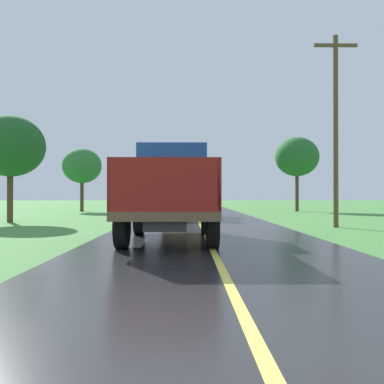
{
  "coord_description": "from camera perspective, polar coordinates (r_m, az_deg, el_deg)",
  "views": [
    {
      "loc": [
        -0.58,
        -2.7,
        1.32
      ],
      "look_at": [
        -0.44,
        8.44,
        1.4
      ],
      "focal_mm": 38.25,
      "sensor_mm": 36.0,
      "label": 1
    }
  ],
  "objects": [
    {
      "name": "banana_truck_near",
      "position": [
        12.02,
        -2.9,
        0.26
      ],
      "size": [
        2.38,
        5.82,
        2.8
      ],
      "color": "#2D2D30",
      "rests_on": "road_surface"
    },
    {
      "name": "roadside_tree_mid_right",
      "position": [
        34.12,
        14.42,
        4.75
      ],
      "size": [
        3.49,
        3.49,
        5.97
      ],
      "color": "#4C3823",
      "rests_on": "ground"
    },
    {
      "name": "utility_pole_roadside",
      "position": [
        17.83,
        19.4,
        8.82
      ],
      "size": [
        1.77,
        0.2,
        7.82
      ],
      "color": "brown",
      "rests_on": "ground"
    },
    {
      "name": "centre_line",
      "position": [
        3.02,
        11.49,
        -24.51
      ],
      "size": [
        0.14,
        108.0,
        0.01
      ],
      "primitive_type": "cube",
      "color": "#E0D64C",
      "rests_on": "road_surface"
    },
    {
      "name": "roadside_tree_near_left",
      "position": [
        21.65,
        -24.01,
        5.84
      ],
      "size": [
        3.27,
        3.27,
        5.16
      ],
      "color": "#4C3823",
      "rests_on": "ground"
    },
    {
      "name": "banana_truck_far",
      "position": [
        23.62,
        -0.97,
        -0.06
      ],
      "size": [
        2.38,
        5.81,
        2.8
      ],
      "color": "#2D2D30",
      "rests_on": "road_surface"
    },
    {
      "name": "roadside_tree_far_left",
      "position": [
        33.95,
        -15.09,
        3.52
      ],
      "size": [
        3.09,
        3.09,
        5.05
      ],
      "color": "#4C3823",
      "rests_on": "ground"
    }
  ]
}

